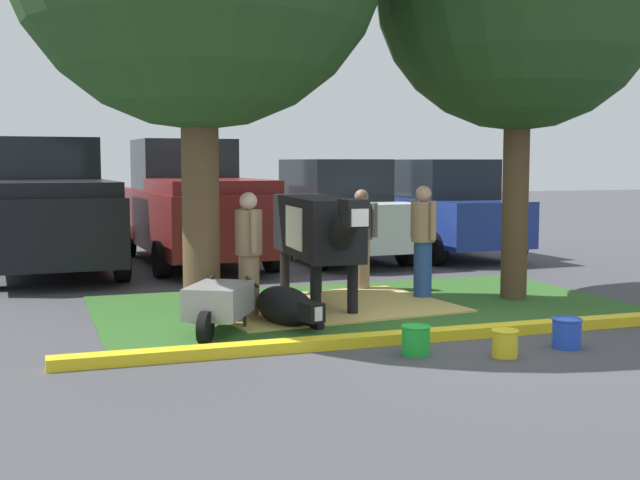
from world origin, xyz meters
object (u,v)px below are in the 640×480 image
cow_holstein (318,228)px  pickup_truck_black (49,210)px  person_visitor_near (361,237)px  sedan_blue (439,209)px  hatchback_white (334,211)px  pickup_truck_maroon (193,206)px  wheelbarrow (218,302)px  bucket_green (416,339)px  person_visitor_far (249,251)px  bucket_yellow (505,343)px  calf_lying (286,307)px  person_handler (423,239)px  bucket_blue (567,332)px

cow_holstein → pickup_truck_black: (-3.34, 5.14, 0.03)m
cow_holstein → person_visitor_near: bearing=46.7°
cow_holstein → sedan_blue: 6.73m
person_visitor_near → hatchback_white: size_ratio=0.35×
cow_holstein → pickup_truck_maroon: size_ratio=0.57×
wheelbarrow → bucket_green: 2.36m
person_visitor_far → hatchback_white: hatchback_white is taller
person_visitor_near → wheelbarrow: person_visitor_near is taller
pickup_truck_black → wheelbarrow: bearing=-75.5°
cow_holstein → bucket_yellow: cow_holstein is taller
cow_holstein → calf_lying: (-0.79, -1.10, -0.85)m
person_visitor_far → sedan_blue: (5.54, 5.56, 0.13)m
bucket_yellow → person_visitor_near: bearing=86.7°
person_visitor_far → pickup_truck_maroon: 6.03m
cow_holstein → person_visitor_far: bearing=-155.7°
calf_lying → pickup_truck_black: pickup_truck_black is taller
person_handler → sedan_blue: bearing=60.3°
bucket_green → sedan_blue: bearing=61.2°
bucket_yellow → cow_holstein: bearing=104.1°
calf_lying → sedan_blue: bearing=49.7°
cow_holstein → pickup_truck_black: bearing=123.0°
cow_holstein → bucket_green: size_ratio=10.01×
bucket_green → hatchback_white: 8.32m
hatchback_white → sedan_blue: size_ratio=1.00×
calf_lying → bucket_blue: (2.47, -2.09, -0.07)m
wheelbarrow → bucket_blue: wheelbarrow is taller
person_visitor_near → person_visitor_far: bearing=-142.8°
person_visitor_near → person_handler: bearing=-63.0°
sedan_blue → bucket_blue: bearing=-108.5°
bucket_green → person_handler: bearing=62.6°
pickup_truck_maroon → sedan_blue: bearing=-5.1°
person_handler → bucket_blue: size_ratio=5.00×
calf_lying → bucket_yellow: (1.63, -2.24, -0.09)m
bucket_green → pickup_truck_maroon: (-0.70, 8.47, 0.95)m
cow_holstein → pickup_truck_maroon: 5.56m
calf_lying → pickup_truck_maroon: (0.13, 6.62, 0.88)m
person_visitor_far → sedan_blue: size_ratio=0.36×
person_visitor_near → bucket_yellow: (-0.26, -4.51, -0.68)m
bucket_yellow → bucket_blue: size_ratio=0.86×
bucket_blue → pickup_truck_maroon: 9.07m
bucket_green → sedan_blue: (4.41, 8.01, 0.82)m
person_visitor_near → pickup_truck_black: bearing=138.2°
person_visitor_near → pickup_truck_black: size_ratio=0.28×
wheelbarrow → bucket_yellow: bearing=-38.6°
person_visitor_near → bucket_green: (-1.07, -4.12, -0.67)m
wheelbarrow → pickup_truck_maroon: pickup_truck_maroon is taller
bucket_green → bucket_yellow: bucket_green is taller
wheelbarrow → bucket_green: bearing=-43.5°
person_visitor_near → pickup_truck_maroon: pickup_truck_maroon is taller
bucket_yellow → pickup_truck_black: size_ratio=0.05×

